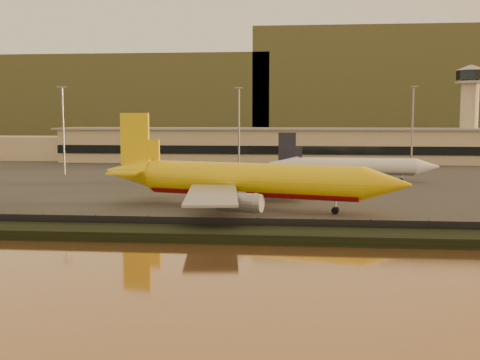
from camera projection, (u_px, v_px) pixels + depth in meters
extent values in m
plane|color=black|center=(251.00, 219.00, 99.66)|extent=(900.00, 900.00, 0.00)
cube|color=black|center=(241.00, 235.00, 82.76)|extent=(320.00, 7.00, 1.40)
cube|color=#2D2D2D|center=(274.00, 169.00, 193.67)|extent=(320.00, 220.00, 0.20)
cube|color=black|center=(244.00, 226.00, 86.65)|extent=(300.00, 0.05, 2.20)
cube|color=tan|center=(278.00, 146.00, 222.72)|extent=(160.00, 22.00, 12.00)
cube|color=black|center=(277.00, 150.00, 211.74)|extent=(160.00, 0.60, 3.00)
cube|color=gray|center=(278.00, 129.00, 222.06)|extent=(164.00, 24.00, 0.60)
cube|color=tan|center=(36.00, 148.00, 236.06)|extent=(50.00, 18.00, 9.00)
cylinder|color=tan|center=(469.00, 121.00, 220.92)|extent=(6.40, 6.40, 30.00)
cylinder|color=black|center=(471.00, 75.00, 219.16)|extent=(10.40, 10.40, 3.50)
cone|color=gray|center=(471.00, 68.00, 218.87)|extent=(11.20, 11.20, 2.00)
cylinder|color=gray|center=(470.00, 82.00, 219.43)|extent=(11.20, 11.20, 0.80)
cylinder|color=slate|center=(63.00, 131.00, 173.43)|extent=(0.50, 0.50, 25.00)
cube|color=slate|center=(62.00, 87.00, 172.10)|extent=(2.20, 2.20, 0.40)
cylinder|color=slate|center=(239.00, 131.00, 178.47)|extent=(0.50, 0.50, 25.00)
cube|color=slate|center=(239.00, 88.00, 177.14)|extent=(2.20, 2.20, 0.40)
cylinder|color=slate|center=(412.00, 132.00, 171.64)|extent=(0.50, 0.50, 25.00)
cube|color=slate|center=(413.00, 87.00, 170.31)|extent=(2.20, 2.20, 0.40)
cube|color=brown|center=(100.00, 102.00, 446.87)|extent=(260.00, 160.00, 55.00)
cube|color=brown|center=(416.00, 91.00, 423.75)|extent=(220.00, 160.00, 70.00)
cylinder|color=yellow|center=(252.00, 179.00, 108.57)|extent=(40.39, 16.08, 5.82)
cylinder|color=#A4090A|center=(252.00, 185.00, 108.67)|extent=(38.98, 14.55, 4.54)
cone|color=yellow|center=(387.00, 184.00, 100.13)|extent=(9.07, 7.65, 5.82)
cone|color=yellow|center=(130.00, 172.00, 117.35)|extent=(11.23, 8.23, 5.82)
cube|color=yellow|center=(135.00, 139.00, 116.29)|extent=(6.06, 2.05, 10.18)
cube|color=yellow|center=(155.00, 168.00, 121.93)|extent=(7.70, 7.68, 0.35)
cube|color=yellow|center=(124.00, 173.00, 111.11)|extent=(5.87, 5.81, 0.35)
cube|color=gray|center=(272.00, 176.00, 123.48)|extent=(21.41, 24.80, 0.35)
cylinder|color=gray|center=(279.00, 187.00, 119.16)|extent=(7.31, 4.83, 3.20)
cube|color=gray|center=(212.00, 195.00, 94.65)|extent=(10.81, 25.93, 0.35)
cylinder|color=gray|center=(237.00, 202.00, 97.35)|extent=(7.31, 4.83, 3.20)
cylinder|color=black|center=(335.00, 210.00, 103.68)|extent=(1.50, 1.32, 1.28)
cylinder|color=slate|center=(336.00, 206.00, 103.61)|extent=(0.22, 0.22, 2.62)
cylinder|color=black|center=(225.00, 206.00, 108.12)|extent=(1.50, 1.32, 1.28)
cylinder|color=slate|center=(225.00, 203.00, 108.05)|extent=(0.22, 0.22, 2.62)
cylinder|color=black|center=(235.00, 203.00, 112.99)|extent=(1.50, 1.32, 1.28)
cylinder|color=slate|center=(235.00, 199.00, 112.92)|extent=(0.22, 0.22, 2.62)
cylinder|color=white|center=(356.00, 166.00, 156.56)|extent=(30.29, 5.22, 4.19)
cylinder|color=gray|center=(356.00, 169.00, 156.64)|extent=(29.42, 4.27, 3.27)
cone|color=white|center=(427.00, 167.00, 154.20)|extent=(6.01, 4.39, 4.19)
cone|color=white|center=(284.00, 164.00, 159.00)|extent=(7.68, 4.45, 4.19)
cube|color=black|center=(287.00, 146.00, 158.40)|extent=(4.62, 0.49, 7.33)
cube|color=white|center=(291.00, 162.00, 162.87)|extent=(5.30, 5.17, 0.25)
cube|color=white|center=(289.00, 164.00, 154.61)|extent=(5.13, 4.98, 0.25)
cube|color=gray|center=(351.00, 165.00, 168.10)|extent=(13.02, 19.61, 0.25)
cylinder|color=gray|center=(359.00, 170.00, 165.16)|extent=(5.10, 2.48, 2.30)
cube|color=gray|center=(355.00, 173.00, 145.39)|extent=(11.97, 19.72, 0.25)
cylinder|color=gray|center=(363.00, 176.00, 148.02)|extent=(5.10, 2.48, 2.30)
cylinder|color=black|center=(401.00, 180.00, 155.42)|extent=(0.95, 0.76, 0.92)
cylinder|color=slate|center=(401.00, 178.00, 155.37)|extent=(0.22, 0.22, 1.89)
cylinder|color=black|center=(344.00, 180.00, 155.48)|extent=(0.95, 0.76, 0.92)
cylinder|color=slate|center=(344.00, 178.00, 155.43)|extent=(0.22, 0.22, 1.89)
cylinder|color=black|center=(343.00, 178.00, 159.20)|extent=(0.95, 0.76, 0.92)
cylinder|color=slate|center=(343.00, 177.00, 159.15)|extent=(0.22, 0.22, 1.89)
cube|color=yellow|center=(294.00, 191.00, 128.00)|extent=(4.46, 3.28, 1.83)
cube|color=white|center=(176.00, 187.00, 135.51)|extent=(4.41, 2.13, 1.95)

